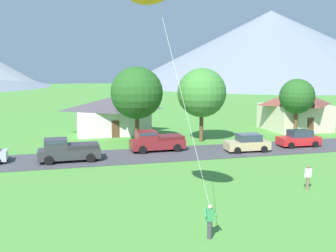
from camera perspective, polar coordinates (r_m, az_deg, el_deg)
The scene contains 12 objects.
road_strip at distance 36.11m, azimuth -5.36°, elevation -4.38°, with size 160.00×6.07×0.08m, color #424247.
mountain_central_ridge at distance 189.75m, azimuth 14.61°, elevation 10.88°, with size 135.96×135.96×33.79m, color slate.
house_leftmost at distance 48.72m, azimuth -8.12°, elevation 1.66°, with size 9.29×6.70×4.52m.
house_left_center at distance 53.72m, azimuth 17.99°, elevation 2.32°, with size 7.80×7.62×5.16m.
tree_near_left at distance 48.93m, azimuth 18.27°, elevation 4.10°, with size 4.14×4.14×6.78m.
tree_left_of_center at distance 41.75m, azimuth -4.58°, elevation 4.83°, with size 5.57×5.57×8.21m.
tree_center at distance 42.77m, azimuth 4.94°, elevation 4.83°, with size 5.34×5.34×8.04m.
parked_car_tan_mid_east at distance 38.46m, azimuth 11.50°, elevation -2.46°, with size 4.27×2.22×1.68m.
parked_car_red_east_end at distance 42.24m, azimuth 18.51°, elevation -1.76°, with size 4.24×2.15×1.68m.
pickup_truck_maroon_west_side at distance 37.83m, azimuth -1.77°, elevation -2.18°, with size 5.27×2.46×1.99m.
pickup_truck_charcoal_east_side at distance 34.78m, azimuth -14.41°, elevation -3.39°, with size 5.24×2.42×1.99m.
watcher_person at distance 27.77m, azimuth 19.70°, elevation -7.00°, with size 0.56×0.24×1.68m.
Camera 1 is at (-5.52, -8.54, 8.05)m, focal length 41.86 mm.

